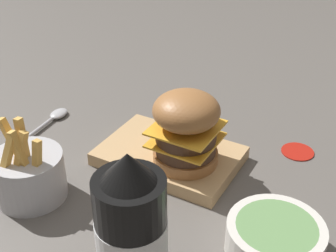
# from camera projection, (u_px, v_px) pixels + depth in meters

# --- Properties ---
(ground_plane) EXTENTS (6.00, 6.00, 0.00)m
(ground_plane) POSITION_uv_depth(u_px,v_px,m) (150.00, 155.00, 0.80)
(ground_plane) COLOR #5B5651
(serving_board) EXTENTS (0.23, 0.15, 0.02)m
(serving_board) POSITION_uv_depth(u_px,v_px,m) (168.00, 157.00, 0.78)
(serving_board) COLOR tan
(serving_board) RESTS_ON ground_plane
(burger) EXTENTS (0.10, 0.10, 0.12)m
(burger) POSITION_uv_depth(u_px,v_px,m) (186.00, 128.00, 0.72)
(burger) COLOR #9E6638
(burger) RESTS_ON serving_board
(ketchup_bottle) EXTENTS (0.08, 0.08, 0.21)m
(ketchup_bottle) POSITION_uv_depth(u_px,v_px,m) (132.00, 240.00, 0.50)
(ketchup_bottle) COLOR black
(ketchup_bottle) RESTS_ON ground_plane
(fries_basket) EXTENTS (0.11, 0.11, 0.13)m
(fries_basket) POSITION_uv_depth(u_px,v_px,m) (29.00, 175.00, 0.69)
(fries_basket) COLOR #B7B7BC
(fries_basket) RESTS_ON ground_plane
(side_bowl) EXTENTS (0.13, 0.13, 0.05)m
(side_bowl) POSITION_uv_depth(u_px,v_px,m) (275.00, 239.00, 0.60)
(side_bowl) COLOR silver
(side_bowl) RESTS_ON ground_plane
(spoon) EXTENTS (0.03, 0.15, 0.01)m
(spoon) POSITION_uv_depth(u_px,v_px,m) (53.00, 118.00, 0.90)
(spoon) COLOR #B2B2B7
(spoon) RESTS_ON ground_plane
(ketchup_puddle) EXTENTS (0.06, 0.06, 0.00)m
(ketchup_puddle) POSITION_uv_depth(u_px,v_px,m) (298.00, 151.00, 0.81)
(ketchup_puddle) COLOR #B21E14
(ketchup_puddle) RESTS_ON ground_plane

